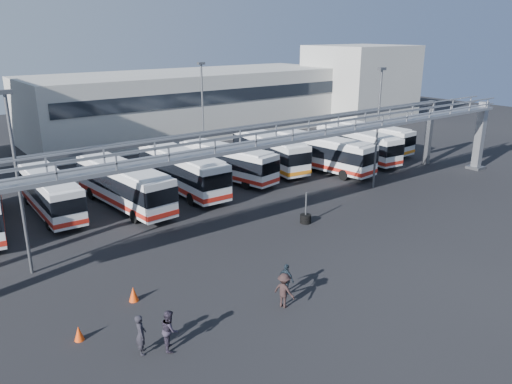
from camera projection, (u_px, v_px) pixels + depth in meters
ground at (334, 248)px, 31.34m from camera, size 140.00×140.00×0.00m
gantry at (276, 146)px, 34.09m from camera, size 51.40×5.15×7.10m
warehouse at (192, 103)px, 65.81m from camera, size 42.00×14.00×8.00m
building_right at (360, 83)px, 75.75m from camera, size 14.00×12.00×11.00m
light_pole_left at (17, 175)px, 26.44m from camera, size 0.70×0.35×10.21m
light_pole_mid at (378, 122)px, 41.78m from camera, size 0.70×0.35×10.21m
light_pole_back at (203, 110)px, 48.55m from camera, size 0.70×0.35×10.21m
bus_2 at (50, 192)px, 36.82m from camera, size 2.61×10.20×3.08m
bus_3 at (124, 184)px, 38.14m from camera, size 3.48×11.32×3.39m
bus_4 at (182, 169)px, 41.94m from camera, size 2.83×11.47×3.47m
bus_5 at (227, 161)px, 45.30m from camera, size 4.46×10.63×3.14m
bus_6 at (269, 150)px, 49.00m from camera, size 4.09×11.19×3.32m
bus_7 at (322, 152)px, 48.25m from camera, size 3.91×11.31×3.36m
bus_8 at (357, 144)px, 52.17m from camera, size 3.35×10.76×3.22m
bus_9 at (371, 137)px, 56.11m from camera, size 2.96×10.10×3.03m
pedestrian_a at (141, 334)px, 20.89m from camera, size 0.62×0.77×1.83m
pedestrian_b at (170, 330)px, 21.21m from camera, size 0.98×1.09×1.83m
pedestrian_c at (284, 290)px, 24.46m from camera, size 0.94×1.29×1.80m
pedestrian_d at (286, 279)px, 25.71m from camera, size 0.52×1.02×1.67m
cone_left at (79, 333)px, 21.96m from camera, size 0.47×0.47×0.69m
cone_right at (133, 294)px, 25.16m from camera, size 0.63×0.63×0.77m
tire_stack at (306, 218)px, 35.39m from camera, size 0.79×0.79×2.27m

